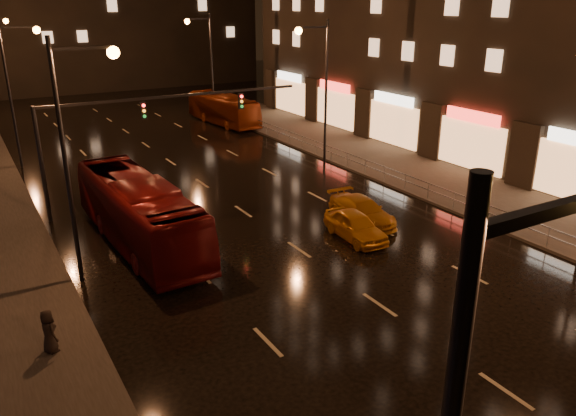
{
  "coord_description": "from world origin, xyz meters",
  "views": [
    {
      "loc": [
        -12.91,
        -10.73,
        11.21
      ],
      "look_at": [
        -0.97,
        9.41,
        2.5
      ],
      "focal_mm": 35.0,
      "sensor_mm": 36.0,
      "label": 1
    }
  ],
  "objects_px": {
    "taxi_near": "(355,226)",
    "bus_red": "(139,212)",
    "taxi_far": "(362,211)",
    "pedestrian_c": "(49,331)",
    "bus_curb": "(223,109)"
  },
  "relations": [
    {
      "from": "taxi_far",
      "to": "bus_curb",
      "type": "bearing_deg",
      "value": 83.42
    },
    {
      "from": "taxi_far",
      "to": "taxi_near",
      "type": "bearing_deg",
      "value": -133.53
    },
    {
      "from": "bus_red",
      "to": "bus_curb",
      "type": "distance_m",
      "value": 28.27
    },
    {
      "from": "taxi_near",
      "to": "pedestrian_c",
      "type": "distance_m",
      "value": 14.95
    },
    {
      "from": "bus_curb",
      "to": "pedestrian_c",
      "type": "height_order",
      "value": "bus_curb"
    },
    {
      "from": "taxi_far",
      "to": "pedestrian_c",
      "type": "distance_m",
      "value": 16.85
    },
    {
      "from": "bus_curb",
      "to": "bus_red",
      "type": "bearing_deg",
      "value": -127.14
    },
    {
      "from": "bus_red",
      "to": "pedestrian_c",
      "type": "relative_size",
      "value": 7.72
    },
    {
      "from": "bus_curb",
      "to": "taxi_near",
      "type": "xyz_separation_m",
      "value": [
        -5.89,
        -28.62,
        -0.72
      ]
    },
    {
      "from": "bus_red",
      "to": "bus_curb",
      "type": "bearing_deg",
      "value": 55.12
    },
    {
      "from": "bus_red",
      "to": "taxi_near",
      "type": "xyz_separation_m",
      "value": [
        9.36,
        -4.82,
        -0.96
      ]
    },
    {
      "from": "pedestrian_c",
      "to": "taxi_near",
      "type": "bearing_deg",
      "value": -96.3
    },
    {
      "from": "taxi_near",
      "to": "bus_red",
      "type": "bearing_deg",
      "value": 156.78
    },
    {
      "from": "taxi_near",
      "to": "taxi_far",
      "type": "relative_size",
      "value": 0.89
    },
    {
      "from": "bus_red",
      "to": "taxi_far",
      "type": "bearing_deg",
      "value": -18.83
    }
  ]
}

